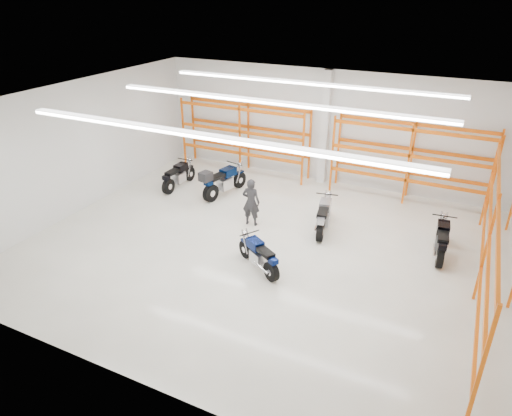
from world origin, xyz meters
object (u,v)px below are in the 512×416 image
at_px(motorcycle_main, 260,256).
at_px(motorcycle_back_b, 222,182).
at_px(motorcycle_back_c, 323,217).
at_px(standing_man, 251,202).
at_px(motorcycle_back_d, 441,241).
at_px(structural_column, 325,128).
at_px(motorcycle_back_a, 178,177).

distance_m(motorcycle_main, motorcycle_back_b, 5.26).
xyz_separation_m(motorcycle_back_c, standing_man, (-2.34, -0.62, 0.32)).
xyz_separation_m(motorcycle_back_b, motorcycle_back_c, (4.37, -0.95, -0.09)).
bearing_deg(motorcycle_back_b, motorcycle_back_c, -12.24).
xyz_separation_m(motorcycle_main, motorcycle_back_d, (4.53, 3.06, 0.05)).
bearing_deg(structural_column, motorcycle_back_b, -133.94).
height_order(motorcycle_back_b, motorcycle_back_d, motorcycle_back_b).
height_order(motorcycle_back_a, motorcycle_back_b, motorcycle_back_b).
bearing_deg(motorcycle_back_b, standing_man, -37.64).
distance_m(motorcycle_back_b, motorcycle_back_d, 8.05).
distance_m(motorcycle_back_a, motorcycle_back_d, 10.01).
xyz_separation_m(motorcycle_back_a, motorcycle_back_c, (6.34, -0.88, 0.02)).
height_order(motorcycle_back_d, structural_column, structural_column).
height_order(motorcycle_back_b, structural_column, structural_column).
relative_size(motorcycle_main, motorcycle_back_a, 0.83).
bearing_deg(structural_column, motorcycle_back_d, -38.32).
height_order(motorcycle_main, standing_man, standing_man).
xyz_separation_m(motorcycle_back_b, motorcycle_back_d, (8.00, -0.89, -0.10)).
xyz_separation_m(motorcycle_back_c, structural_column, (-1.39, 4.03, 1.75)).
height_order(standing_man, structural_column, structural_column).
bearing_deg(motorcycle_main, standing_man, 121.26).
height_order(motorcycle_back_a, structural_column, structural_column).
distance_m(motorcycle_main, motorcycle_back_a, 6.69).
xyz_separation_m(motorcycle_back_d, standing_man, (-5.98, -0.68, 0.33)).
xyz_separation_m(motorcycle_back_a, structural_column, (4.95, 3.15, 1.77)).
bearing_deg(motorcycle_back_d, motorcycle_back_c, -179.05).
distance_m(motorcycle_back_d, standing_man, 6.02).
height_order(motorcycle_back_b, standing_man, standing_man).
relative_size(standing_man, structural_column, 0.37).
bearing_deg(structural_column, standing_man, -101.50).
height_order(motorcycle_back_b, motorcycle_back_c, motorcycle_back_b).
bearing_deg(structural_column, motorcycle_main, -85.95).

